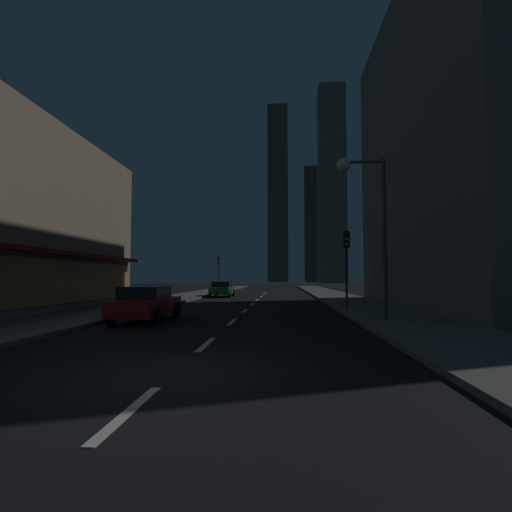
{
  "coord_description": "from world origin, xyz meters",
  "views": [
    {
      "loc": [
        2.08,
        -7.1,
        1.81
      ],
      "look_at": [
        0.0,
        22.46,
        3.51
      ],
      "focal_mm": 26.64,
      "sensor_mm": 36.0,
      "label": 1
    }
  ],
  "objects_px": {
    "traffic_light_far_left": "(219,266)",
    "street_lamp_right": "(363,198)",
    "car_parked_near": "(146,303)",
    "traffic_light_near_right": "(347,252)",
    "fire_hydrant_far_left": "(166,297)",
    "car_parked_far": "(222,289)"
  },
  "relations": [
    {
      "from": "traffic_light_near_right",
      "to": "traffic_light_far_left",
      "type": "relative_size",
      "value": 1.0
    },
    {
      "from": "fire_hydrant_far_left",
      "to": "car_parked_near",
      "type": "bearing_deg",
      "value": -77.17
    },
    {
      "from": "car_parked_far",
      "to": "traffic_light_near_right",
      "type": "bearing_deg",
      "value": -58.46
    },
    {
      "from": "car_parked_far",
      "to": "street_lamp_right",
      "type": "xyz_separation_m",
      "value": [
        8.98,
        -19.83,
        4.33
      ]
    },
    {
      "from": "car_parked_near",
      "to": "traffic_light_far_left",
      "type": "height_order",
      "value": "traffic_light_far_left"
    },
    {
      "from": "fire_hydrant_far_left",
      "to": "street_lamp_right",
      "type": "xyz_separation_m",
      "value": [
        11.28,
        -10.04,
        4.61
      ]
    },
    {
      "from": "traffic_light_near_right",
      "to": "fire_hydrant_far_left",
      "type": "bearing_deg",
      "value": 156.15
    },
    {
      "from": "car_parked_near",
      "to": "traffic_light_far_left",
      "type": "distance_m",
      "value": 29.3
    },
    {
      "from": "car_parked_far",
      "to": "fire_hydrant_far_left",
      "type": "relative_size",
      "value": 6.48
    },
    {
      "from": "car_parked_near",
      "to": "street_lamp_right",
      "type": "xyz_separation_m",
      "value": [
        8.98,
        0.06,
        4.33
      ]
    },
    {
      "from": "street_lamp_right",
      "to": "car_parked_far",
      "type": "bearing_deg",
      "value": 114.37
    },
    {
      "from": "traffic_light_far_left",
      "to": "street_lamp_right",
      "type": "height_order",
      "value": "street_lamp_right"
    },
    {
      "from": "car_parked_near",
      "to": "street_lamp_right",
      "type": "distance_m",
      "value": 9.97
    },
    {
      "from": "traffic_light_near_right",
      "to": "street_lamp_right",
      "type": "height_order",
      "value": "street_lamp_right"
    },
    {
      "from": "traffic_light_near_right",
      "to": "traffic_light_far_left",
      "type": "bearing_deg",
      "value": 114.56
    },
    {
      "from": "car_parked_near",
      "to": "traffic_light_near_right",
      "type": "distance_m",
      "value": 10.7
    },
    {
      "from": "fire_hydrant_far_left",
      "to": "traffic_light_far_left",
      "type": "distance_m",
      "value": 19.23
    },
    {
      "from": "car_parked_near",
      "to": "street_lamp_right",
      "type": "bearing_deg",
      "value": 0.38
    },
    {
      "from": "traffic_light_far_left",
      "to": "street_lamp_right",
      "type": "distance_m",
      "value": 31.1
    },
    {
      "from": "car_parked_near",
      "to": "traffic_light_near_right",
      "type": "relative_size",
      "value": 1.01
    },
    {
      "from": "car_parked_near",
      "to": "traffic_light_near_right",
      "type": "height_order",
      "value": "traffic_light_near_right"
    },
    {
      "from": "car_parked_near",
      "to": "car_parked_far",
      "type": "xyz_separation_m",
      "value": [
        0.0,
        19.89,
        0.0
      ]
    }
  ]
}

